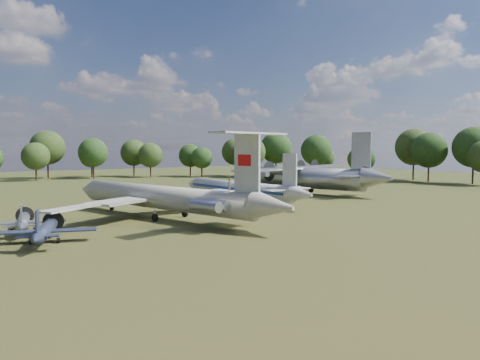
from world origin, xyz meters
TOP-DOWN VIEW (x-y plane):
  - ground at (0.00, 0.00)m, footprint 300.00×300.00m
  - il62_airliner at (-3.55, -2.49)m, footprint 46.70×54.78m
  - tu104_jet at (16.61, 7.07)m, footprint 31.10×40.23m
  - an12_transport at (37.71, 13.32)m, footprint 48.84×52.09m
  - small_prop_west at (-21.45, -11.52)m, footprint 14.70×16.86m
  - small_prop_northwest at (-22.07, -3.25)m, footprint 12.17×14.83m
  - person_on_il62 at (-0.49, -15.18)m, footprint 0.72×0.62m

SIDE VIEW (x-z plane):
  - ground at x=0.00m, z-range 0.00..0.00m
  - small_prop_northwest at x=-22.07m, z-range 0.00..1.92m
  - small_prop_west at x=-21.45m, z-range 0.00..2.07m
  - tu104_jet at x=16.61m, z-range 0.00..3.87m
  - il62_airliner at x=-3.55m, z-range 0.00..4.66m
  - an12_transport at x=37.71m, z-range 0.00..5.73m
  - person_on_il62 at x=-0.49m, z-range 4.66..6.32m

